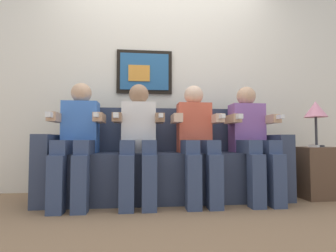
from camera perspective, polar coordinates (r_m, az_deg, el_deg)
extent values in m
plane|color=#8C6B4C|center=(2.33, 0.42, -17.25)|extent=(6.13, 6.13, 0.00)
cube|color=silver|center=(3.11, -1.25, 10.53)|extent=(4.71, 0.05, 2.60)
cube|color=black|center=(3.07, -5.17, 11.67)|extent=(0.63, 0.03, 0.50)
cube|color=#26598C|center=(3.05, -5.16, 11.74)|extent=(0.55, 0.02, 0.42)
cube|color=orange|center=(3.04, -6.33, 11.39)|extent=(0.24, 0.02, 0.18)
cube|color=#333D56|center=(2.57, -0.34, -10.79)|extent=(2.03, 0.58, 0.45)
cube|color=#333D56|center=(2.77, -0.80, -0.90)|extent=(2.03, 0.14, 0.45)
cube|color=#333D56|center=(2.68, -24.43, -8.38)|extent=(0.14, 0.58, 0.62)
cube|color=#333D56|center=(2.88, 21.93, -8.03)|extent=(0.14, 0.58, 0.62)
cube|color=#3F72CC|center=(2.59, -18.53, -0.27)|extent=(0.32, 0.20, 0.48)
sphere|color=tan|center=(2.62, -18.42, 6.86)|extent=(0.19, 0.19, 0.19)
cube|color=#38476B|center=(2.41, -21.72, -4.30)|extent=(0.12, 0.40, 0.12)
cube|color=#38476B|center=(2.37, -17.51, -4.40)|extent=(0.12, 0.40, 0.12)
cube|color=#38476B|center=(2.25, -23.25, -11.69)|extent=(0.12, 0.12, 0.45)
cube|color=#38476B|center=(2.20, -18.67, -11.96)|extent=(0.12, 0.12, 0.45)
cube|color=tan|center=(2.52, -23.31, 1.70)|extent=(0.08, 0.28, 0.08)
cube|color=tan|center=(2.44, -14.74, 1.71)|extent=(0.08, 0.28, 0.08)
cube|color=white|center=(2.28, -15.33, 2.29)|extent=(0.04, 0.13, 0.04)
cube|color=white|center=(2.37, -24.44, 2.25)|extent=(0.04, 0.10, 0.04)
cube|color=white|center=(2.53, -6.44, -0.34)|extent=(0.32, 0.20, 0.48)
sphere|color=#9E7556|center=(2.56, -6.40, 6.95)|extent=(0.19, 0.19, 0.19)
cube|color=#38476B|center=(2.33, -8.71, -4.54)|extent=(0.12, 0.40, 0.12)
cube|color=#38476B|center=(2.33, -4.26, -4.56)|extent=(0.12, 0.40, 0.12)
cube|color=#38476B|center=(2.16, -9.01, -12.28)|extent=(0.12, 0.12, 0.45)
cube|color=#38476B|center=(2.15, -4.11, -12.31)|extent=(0.12, 0.12, 0.45)
cube|color=#9E7556|center=(2.42, -10.94, 1.70)|extent=(0.08, 0.28, 0.08)
cube|color=#9E7556|center=(2.42, -1.93, 1.65)|extent=(0.08, 0.28, 0.08)
cube|color=white|center=(2.26, -1.63, 2.23)|extent=(0.04, 0.13, 0.04)
cube|color=white|center=(2.26, -11.28, 2.29)|extent=(0.04, 0.10, 0.04)
cube|color=#D8593F|center=(2.58, 5.68, -0.40)|extent=(0.32, 0.20, 0.48)
sphere|color=beige|center=(2.62, 5.64, 6.73)|extent=(0.19, 0.19, 0.19)
cube|color=#38476B|center=(2.37, 4.56, -4.54)|extent=(0.12, 0.40, 0.12)
cube|color=#38476B|center=(2.41, 8.78, -4.48)|extent=(0.12, 0.40, 0.12)
cube|color=#38476B|center=(2.20, 5.58, -12.12)|extent=(0.12, 0.12, 0.45)
cube|color=#38476B|center=(2.24, 10.19, -11.91)|extent=(0.12, 0.12, 0.45)
cube|color=beige|center=(2.44, 1.87, 1.62)|extent=(0.08, 0.28, 0.08)
cube|color=beige|center=(2.52, 10.47, 1.52)|extent=(0.08, 0.28, 0.08)
cube|color=white|center=(2.37, 11.58, 2.06)|extent=(0.04, 0.13, 0.04)
cube|color=#8C59A5|center=(2.75, 16.82, -0.44)|extent=(0.32, 0.20, 0.48)
sphere|color=tan|center=(2.78, 16.71, 6.28)|extent=(0.19, 0.19, 0.19)
cube|color=#38476B|center=(2.52, 16.77, -4.32)|extent=(0.12, 0.40, 0.12)
cube|color=#38476B|center=(2.60, 20.44, -4.22)|extent=(0.12, 0.40, 0.12)
cube|color=#38476B|center=(2.37, 18.80, -11.32)|extent=(0.12, 0.12, 0.45)
cube|color=#38476B|center=(2.45, 22.69, -10.97)|extent=(0.12, 0.12, 0.45)
cube|color=tan|center=(2.57, 13.93, 1.47)|extent=(0.08, 0.28, 0.08)
cube|color=tan|center=(2.72, 21.46, 1.34)|extent=(0.08, 0.28, 0.08)
cube|color=white|center=(2.58, 23.11, 1.82)|extent=(0.04, 0.13, 0.04)
cube|color=white|center=(2.42, 15.23, 1.99)|extent=(0.04, 0.10, 0.04)
cube|color=brown|center=(3.05, 29.64, -8.70)|extent=(0.40, 0.40, 0.50)
cylinder|color=#333338|center=(3.01, 29.74, -3.82)|extent=(0.14, 0.14, 0.02)
cylinder|color=#333338|center=(3.01, 29.67, -0.96)|extent=(0.02, 0.02, 0.28)
cone|color=pink|center=(3.02, 29.56, 3.21)|extent=(0.22, 0.22, 0.16)
cube|color=white|center=(2.95, 29.21, -3.86)|extent=(0.04, 0.13, 0.02)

